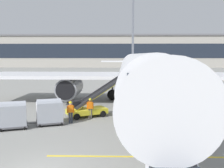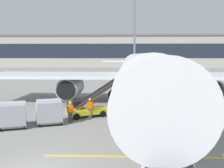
# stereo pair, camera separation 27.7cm
# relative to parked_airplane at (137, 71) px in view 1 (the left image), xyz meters

# --- Properties ---
(parked_airplane) EXTENTS (34.63, 44.71, 14.75)m
(parked_airplane) POSITION_rel_parked_airplane_xyz_m (0.00, 0.00, 0.00)
(parked_airplane) COLOR white
(parked_airplane) RESTS_ON ground
(belt_loader) EXTENTS (5.11, 3.47, 3.42)m
(belt_loader) POSITION_rel_parked_airplane_xyz_m (-4.72, -7.39, -2.58)
(belt_loader) COLOR gold
(belt_loader) RESTS_ON ground
(baggage_cart_lead) EXTENTS (2.82, 2.17, 1.91)m
(baggage_cart_lead) POSITION_rel_parked_airplane_xyz_m (-7.53, -10.05, -2.50)
(baggage_cart_lead) COLOR #515156
(baggage_cart_lead) RESTS_ON ground
(baggage_cart_second) EXTENTS (2.82, 2.17, 1.91)m
(baggage_cart_second) POSITION_rel_parked_airplane_xyz_m (-9.94, -11.23, -2.50)
(baggage_cart_second) COLOR #515156
(baggage_cart_second) RESTS_ON ground
(ground_crew_by_loader) EXTENTS (0.56, 0.32, 1.74)m
(ground_crew_by_loader) POSITION_rel_parked_airplane_xyz_m (-5.96, -9.65, -2.50)
(ground_crew_by_loader) COLOR #333847
(ground_crew_by_loader) RESTS_ON ground
(ground_crew_by_carts) EXTENTS (0.56, 0.33, 1.74)m
(ground_crew_by_carts) POSITION_rel_parked_airplane_xyz_m (-4.55, -8.18, -2.50)
(ground_crew_by_carts) COLOR #514C42
(ground_crew_by_carts) RESTS_ON ground
(safety_cone_engine_keepout) EXTENTS (0.59, 0.59, 0.67)m
(safety_cone_engine_keepout) POSITION_rel_parked_airplane_xyz_m (-7.59, -0.88, -3.18)
(safety_cone_engine_keepout) COLOR black
(safety_cone_engine_keepout) RESTS_ON ground
(safety_cone_wingtip) EXTENTS (0.70, 0.70, 0.78)m
(safety_cone_wingtip) POSITION_rel_parked_airplane_xyz_m (-7.81, 0.31, -3.12)
(safety_cone_wingtip) COLOR black
(safety_cone_wingtip) RESTS_ON ground
(apron_guidance_line_lead_in) EXTENTS (0.20, 110.00, 0.01)m
(apron_guidance_line_lead_in) POSITION_rel_parked_airplane_xyz_m (-0.05, -0.82, -3.50)
(apron_guidance_line_lead_in) COLOR yellow
(apron_guidance_line_lead_in) RESTS_ON ground
(apron_guidance_line_stop_bar) EXTENTS (12.00, 0.20, 0.01)m
(apron_guidance_line_stop_bar) POSITION_rel_parked_airplane_xyz_m (-0.02, -16.50, -3.50)
(apron_guidance_line_stop_bar) COLOR yellow
(apron_guidance_line_stop_bar) RESTS_ON ground
(terminal_building) EXTENTS (129.28, 18.79, 13.66)m
(terminal_building) POSITION_rel_parked_airplane_xyz_m (2.47, 87.28, 3.28)
(terminal_building) COLOR #A8A399
(terminal_building) RESTS_ON ground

